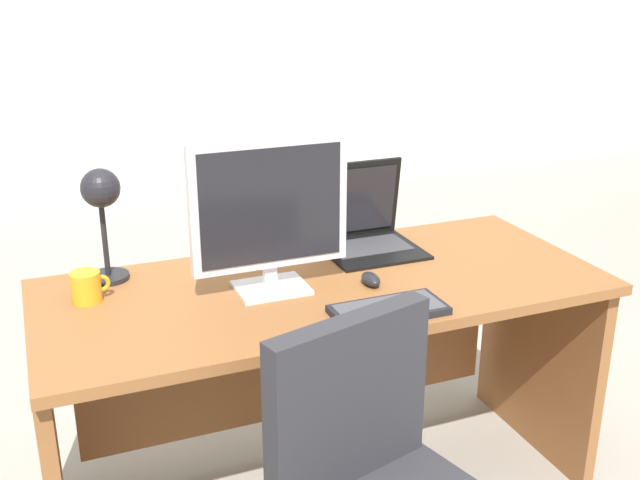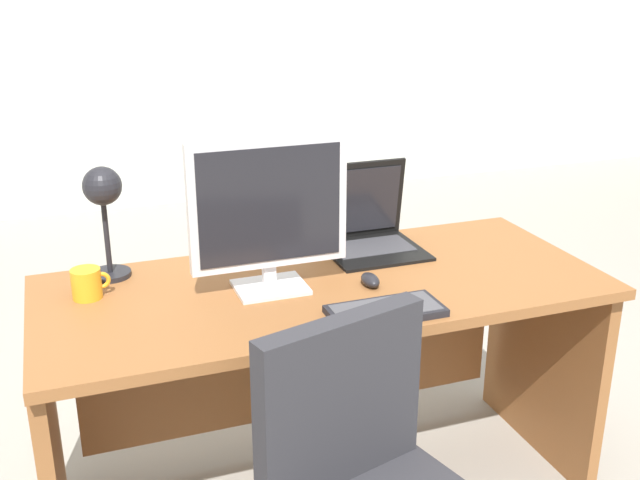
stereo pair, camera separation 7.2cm
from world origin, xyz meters
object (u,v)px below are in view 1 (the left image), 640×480
mouse (371,279)px  coffee_mug (87,287)px  desk (318,344)px  laptop (363,221)px  keyboard (389,310)px  desk_lamp (102,202)px  monitor (270,210)px

mouse → coffee_mug: (-0.77, 0.19, 0.02)m
mouse → coffee_mug: coffee_mug is taller
desk → laptop: 0.44m
desk → keyboard: size_ratio=5.37×
laptop → coffee_mug: size_ratio=2.83×
keyboard → desk_lamp: 0.85m
monitor → laptop: monitor is taller
desk → desk_lamp: size_ratio=4.80×
coffee_mug → mouse: bearing=-13.9°
desk → desk_lamp: (-0.58, 0.18, 0.47)m
desk_lamp → coffee_mug: size_ratio=3.20×
monitor → desk_lamp: size_ratio=1.30×
monitor → laptop: 0.49m
desk_lamp → coffee_mug: desk_lamp is taller
monitor → desk: bearing=15.3°
coffee_mug → monitor: bearing=-13.3°
desk → laptop: laptop is taller
desk → keyboard: (0.08, -0.31, 0.24)m
mouse → coffee_mug: bearing=166.1°
monitor → laptop: size_ratio=1.47×
laptop → coffee_mug: laptop is taller
desk_lamp → mouse: bearing=-23.5°
desk → monitor: monitor is taller
desk → laptop: size_ratio=5.43×
keyboard → coffee_mug: 0.82m
keyboard → desk_lamp: (-0.66, 0.49, 0.23)m
laptop → desk_lamp: size_ratio=0.88×
desk → coffee_mug: size_ratio=15.39×
laptop → desk_lamp: 0.83m
desk → monitor: size_ratio=3.68×
keyboard → mouse: bearing=78.8°
keyboard → coffee_mug: coffee_mug is taller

